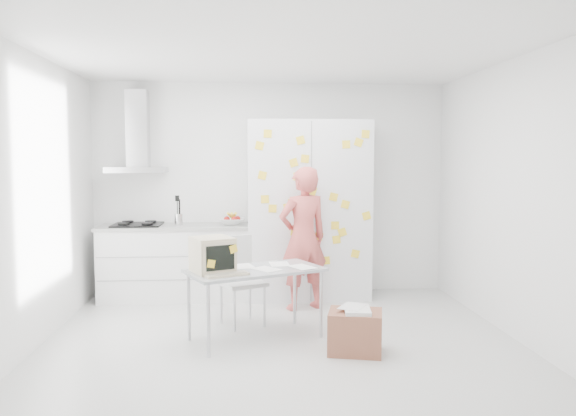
{
  "coord_description": "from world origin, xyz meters",
  "views": [
    {
      "loc": [
        -0.34,
        -5.24,
        1.73
      ],
      "look_at": [
        0.12,
        0.72,
        1.21
      ],
      "focal_mm": 35.0,
      "sensor_mm": 36.0,
      "label": 1
    }
  ],
  "objects": [
    {
      "name": "ceiling",
      "position": [
        0.0,
        0.0,
        2.7
      ],
      "size": [
        4.5,
        4.0,
        0.02
      ],
      "primitive_type": "cube",
      "color": "white",
      "rests_on": "walls"
    },
    {
      "name": "counter_run",
      "position": [
        -1.2,
        1.7,
        0.47
      ],
      "size": [
        1.84,
        0.63,
        1.28
      ],
      "color": "white",
      "rests_on": "ground"
    },
    {
      "name": "chair",
      "position": [
        -0.4,
        0.57,
        0.52
      ],
      "size": [
        0.56,
        0.56,
        0.92
      ],
      "rotation": [
        0.0,
        0.0,
        0.45
      ],
      "color": "silver",
      "rests_on": "ground"
    },
    {
      "name": "desk",
      "position": [
        -0.49,
        -0.03,
        0.76
      ],
      "size": [
        1.41,
        1.1,
        1.01
      ],
      "rotation": [
        0.0,
        0.0,
        0.42
      ],
      "color": "#9EA3A8",
      "rests_on": "ground"
    },
    {
      "name": "floor",
      "position": [
        0.0,
        0.0,
        -0.01
      ],
      "size": [
        4.5,
        4.0,
        0.02
      ],
      "primitive_type": "cube",
      "color": "silver",
      "rests_on": "ground"
    },
    {
      "name": "person",
      "position": [
        0.33,
        1.1,
        0.82
      ],
      "size": [
        0.7,
        0.58,
        1.65
      ],
      "primitive_type": "imported",
      "rotation": [
        0.0,
        0.0,
        3.51
      ],
      "color": "#CB544F",
      "rests_on": "ground"
    },
    {
      "name": "walls",
      "position": [
        0.0,
        0.72,
        1.35
      ],
      "size": [
        4.52,
        4.01,
        2.7
      ],
      "color": "white",
      "rests_on": "ground"
    },
    {
      "name": "cardboard_box",
      "position": [
        0.64,
        -0.41,
        0.19
      ],
      "size": [
        0.55,
        0.48,
        0.41
      ],
      "rotation": [
        0.0,
        0.0,
        -0.24
      ],
      "color": "brown",
      "rests_on": "ground"
    },
    {
      "name": "range_hood",
      "position": [
        -1.65,
        1.84,
        1.96
      ],
      "size": [
        0.7,
        0.48,
        1.01
      ],
      "color": "silver",
      "rests_on": "walls"
    },
    {
      "name": "tall_cabinet",
      "position": [
        0.45,
        1.67,
        1.1
      ],
      "size": [
        1.5,
        0.68,
        2.2
      ],
      "color": "silver",
      "rests_on": "ground"
    }
  ]
}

